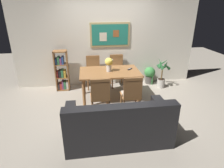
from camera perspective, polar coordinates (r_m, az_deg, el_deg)
name	(u,v)px	position (r m, az deg, el deg)	size (l,w,h in m)	color
ground_plane	(115,106)	(4.57, 0.92, -6.71)	(12.00, 12.00, 0.00)	gray
wall_back_with_painting	(107,40)	(5.57, -1.50, 12.97)	(5.20, 0.14, 2.60)	silver
dining_table	(110,75)	(4.68, -0.70, 2.75)	(1.46, 0.93, 0.74)	brown
dining_chair_far_left	(93,69)	(5.47, -5.62, 4.41)	(0.40, 0.41, 0.91)	brown
dining_chair_near_right	(132,93)	(4.01, 5.87, -2.62)	(0.40, 0.41, 0.91)	brown
dining_chair_near_left	(100,94)	(3.93, -3.57, -3.07)	(0.40, 0.41, 0.91)	brown
dining_chair_far_right	(117,68)	(5.57, 1.47, 4.85)	(0.40, 0.41, 0.91)	brown
leather_couch	(118,125)	(3.37, 1.90, -12.31)	(1.80, 0.84, 0.84)	black
bookshelf	(62,73)	(5.46, -14.77, 3.33)	(0.36, 0.28, 1.12)	brown
potted_ivy	(150,74)	(5.89, 11.19, 2.84)	(0.32, 0.32, 0.55)	#4C4742
potted_palm	(162,75)	(5.66, 14.70, 2.48)	(0.39, 0.46, 0.89)	#B2ADA3
flower_vase	(109,63)	(4.59, -0.93, 6.27)	(0.20, 0.20, 0.34)	beige
tv_remote	(130,69)	(4.81, 5.35, 4.51)	(0.14, 0.14, 0.02)	black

